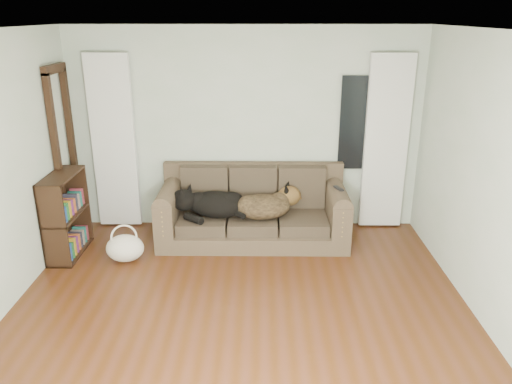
{
  "coord_description": "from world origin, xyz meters",
  "views": [
    {
      "loc": [
        0.19,
        -3.82,
        2.73
      ],
      "look_at": [
        0.14,
        1.6,
        0.78
      ],
      "focal_mm": 35.0,
      "sensor_mm": 36.0,
      "label": 1
    }
  ],
  "objects_px": {
    "dog_black_lab": "(213,206)",
    "dog_shepherd": "(266,206)",
    "tote_bag": "(125,248)",
    "sofa": "(253,206)",
    "bookshelf": "(66,214)"
  },
  "relations": [
    {
      "from": "sofa",
      "to": "bookshelf",
      "type": "xyz_separation_m",
      "value": [
        -2.19,
        -0.41,
        0.05
      ]
    },
    {
      "from": "dog_black_lab",
      "to": "dog_shepherd",
      "type": "distance_m",
      "value": 0.65
    },
    {
      "from": "dog_black_lab",
      "to": "dog_shepherd",
      "type": "relative_size",
      "value": 1.03
    },
    {
      "from": "dog_black_lab",
      "to": "bookshelf",
      "type": "xyz_separation_m",
      "value": [
        -1.7,
        -0.35,
        0.02
      ]
    },
    {
      "from": "dog_black_lab",
      "to": "tote_bag",
      "type": "relative_size",
      "value": 1.68
    },
    {
      "from": "dog_black_lab",
      "to": "bookshelf",
      "type": "distance_m",
      "value": 1.73
    },
    {
      "from": "dog_black_lab",
      "to": "bookshelf",
      "type": "relative_size",
      "value": 0.74
    },
    {
      "from": "sofa",
      "to": "dog_shepherd",
      "type": "height_order",
      "value": "sofa"
    },
    {
      "from": "sofa",
      "to": "bookshelf",
      "type": "height_order",
      "value": "bookshelf"
    },
    {
      "from": "tote_bag",
      "to": "bookshelf",
      "type": "height_order",
      "value": "bookshelf"
    },
    {
      "from": "dog_shepherd",
      "to": "tote_bag",
      "type": "height_order",
      "value": "dog_shepherd"
    },
    {
      "from": "sofa",
      "to": "tote_bag",
      "type": "distance_m",
      "value": 1.62
    },
    {
      "from": "tote_bag",
      "to": "sofa",
      "type": "bearing_deg",
      "value": 22.04
    },
    {
      "from": "bookshelf",
      "to": "dog_black_lab",
      "type": "bearing_deg",
      "value": 4.68
    },
    {
      "from": "dog_black_lab",
      "to": "dog_shepherd",
      "type": "xyz_separation_m",
      "value": [
        0.65,
        -0.02,
        0.01
      ]
    }
  ]
}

